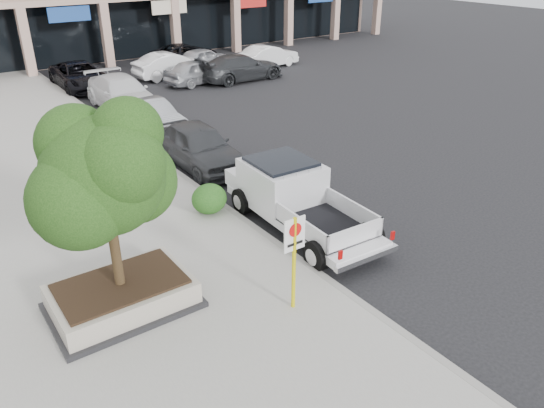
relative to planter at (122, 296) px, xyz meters
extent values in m
plane|color=black|center=(6.11, -1.27, -0.48)|extent=(120.00, 120.00, 0.00)
cube|color=gray|center=(0.61, 4.73, -0.40)|extent=(8.00, 52.00, 0.15)
cube|color=gray|center=(4.56, 4.73, -0.40)|extent=(0.20, 52.00, 0.15)
cube|color=tan|center=(34.11, 25.78, 1.62)|extent=(0.55, 0.55, 4.20)
cube|color=black|center=(14.11, 27.68, 1.52)|extent=(39.20, 0.08, 3.90)
cube|color=black|center=(0.00, 0.00, -0.27)|extent=(3.20, 2.20, 0.12)
cube|color=#A09886|center=(0.00, 0.00, 0.04)|extent=(3.00, 2.00, 0.50)
cube|color=black|center=(0.00, 0.00, 0.32)|extent=(2.70, 1.70, 0.06)
cylinder|color=#322113|center=(0.00, 0.00, 1.45)|extent=(0.22, 0.22, 2.20)
sphere|color=#17360E|center=(0.00, 0.00, 2.95)|extent=(2.50, 2.50, 2.50)
sphere|color=#17360E|center=(0.70, 0.30, 2.55)|extent=(1.90, 1.90, 1.90)
sphere|color=#17360E|center=(-0.30, 0.50, 3.55)|extent=(1.60, 1.60, 1.60)
cylinder|color=yellow|center=(3.18, -2.22, 0.82)|extent=(0.09, 0.09, 2.30)
cube|color=white|center=(3.18, -2.22, 1.57)|extent=(0.55, 0.03, 0.78)
cylinder|color=red|center=(3.18, -2.25, 1.69)|extent=(0.32, 0.02, 0.32)
ellipsoid|color=#194914|center=(3.94, 3.00, 0.14)|extent=(1.10, 0.99, 0.93)
imported|color=#303235|center=(5.68, 6.86, 0.34)|extent=(1.96, 4.79, 1.62)
imported|color=#93959A|center=(5.85, 11.51, 0.24)|extent=(1.84, 4.44, 1.43)
imported|color=silver|center=(6.16, 15.80, 0.34)|extent=(2.30, 5.62, 1.63)
imported|color=black|center=(5.75, 21.27, 0.26)|extent=(2.54, 5.37, 1.48)
imported|color=#ADAFB5|center=(11.87, 18.42, 0.26)|extent=(4.53, 2.44, 1.46)
imported|color=silver|center=(11.24, 20.83, 0.29)|extent=(4.73, 1.85, 1.53)
imported|color=#282A2D|center=(14.38, 17.63, 0.31)|extent=(5.43, 2.28, 1.57)
imported|color=black|center=(13.77, 24.03, 0.22)|extent=(5.33, 3.18, 1.39)
imported|color=#ACAEB4|center=(13.99, 21.72, 0.24)|extent=(4.49, 2.88, 1.42)
imported|color=silver|center=(17.88, 19.79, 0.25)|extent=(4.60, 2.15, 1.46)
camera|label=1|loc=(-2.91, -9.96, 7.19)|focal=35.00mm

